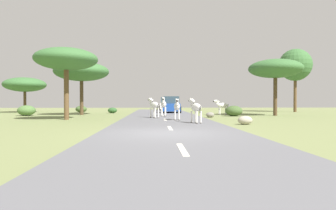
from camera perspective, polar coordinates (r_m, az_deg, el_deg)
name	(u,v)px	position (r m, az deg, el deg)	size (l,w,h in m)	color
ground_plane	(167,134)	(11.73, -0.23, -5.60)	(90.00, 90.00, 0.00)	olive
road	(173,133)	(11.74, 0.91, -5.47)	(6.00, 64.00, 0.05)	slate
lane_markings	(174,136)	(10.74, 1.24, -5.90)	(0.16, 56.00, 0.01)	silver
zebra_0	(164,105)	(24.46, -0.85, 0.09)	(0.53, 1.70, 1.60)	silver
zebra_1	(222,106)	(28.26, 10.32, -0.10)	(1.54, 0.55, 1.46)	silver
zebra_2	(177,107)	(19.48, 1.74, -0.36)	(0.47, 1.54, 1.45)	silver
zebra_3	(195,108)	(16.92, 5.30, -0.53)	(0.72, 1.49, 1.45)	silver
zebra_4	(154,106)	(22.02, -2.71, -0.10)	(0.98, 1.50, 1.53)	silver
car_0	(171,105)	(32.16, 0.59, -0.02)	(2.11, 4.39, 1.74)	#1E479E
car_1	(167,104)	(39.79, -0.10, 0.14)	(2.27, 4.46, 1.74)	white
tree_0	(295,65)	(38.12, 23.25, 7.03)	(3.74, 3.74, 7.39)	brown
tree_1	(82,72)	(28.80, -16.27, 6.15)	(5.02, 5.02, 4.90)	#4C3823
tree_2	(25,85)	(37.07, -25.80, 3.52)	(4.59, 4.59, 3.94)	#4C3823
tree_3	(66,60)	(21.86, -18.95, 8.25)	(4.29, 4.29, 4.94)	brown
tree_4	(275,69)	(28.03, 19.92, 6.54)	(4.68, 4.68, 4.98)	#4C3823
bush_0	(112,110)	(32.31, -10.62, -1.01)	(0.98, 0.88, 0.59)	#2D5628
bush_2	(234,111)	(26.05, 12.51, -1.11)	(1.49, 1.34, 0.89)	#425B2D
bush_3	(81,109)	(34.93, -16.33, -0.76)	(1.25, 1.13, 0.75)	#425B2D
bush_4	(26,111)	(28.91, -25.53, -0.96)	(1.53, 1.37, 0.92)	#4C7038
rock_0	(210,115)	(23.57, 8.10, -1.88)	(0.66, 0.46, 0.42)	gray
rock_1	(245,120)	(16.90, 14.59, -2.85)	(0.81, 0.58, 0.48)	#A89E8C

